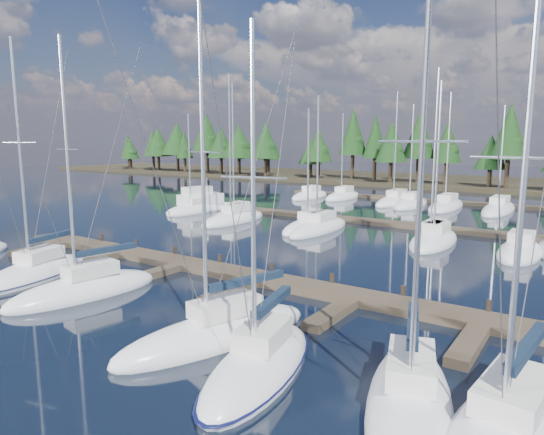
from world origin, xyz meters
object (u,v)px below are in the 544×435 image
Objects in this scene: front_sailboat_6 at (507,434)px; motor_yacht_left at (201,206)px; front_sailboat_3 at (217,333)px; front_sailboat_1 at (36,273)px; front_sailboat_2 at (85,290)px; front_sailboat_4 at (259,366)px; front_sailboat_5 at (410,403)px; main_dock at (256,281)px.

front_sailboat_6 reaches higher than motor_yacht_left.
front_sailboat_3 is at bearing 175.60° from front_sailboat_6.
front_sailboat_1 reaches higher than front_sailboat_2.
front_sailboat_2 reaches higher than front_sailboat_4.
front_sailboat_2 is 0.94× the size of front_sailboat_5.
front_sailboat_5 is (11.52, -7.94, 0.10)m from main_dock.
front_sailboat_1 is 14.93m from front_sailboat_3.
front_sailboat_1 is 0.98× the size of front_sailboat_5.
front_sailboat_6 is (20.59, -1.36, -0.01)m from front_sailboat_2.
front_sailboat_3 is at bearing -3.47° from front_sailboat_1.
front_sailboat_3 is 8.33m from front_sailboat_5.
front_sailboat_5 is at bearing -5.54° from front_sailboat_3.
front_sailboat_6 is (2.70, -0.04, -0.02)m from front_sailboat_5.
front_sailboat_3 is (14.90, -0.90, 0.00)m from front_sailboat_1.
front_sailboat_3 is at bearing 156.11° from front_sailboat_4.
front_sailboat_1 is 1.04× the size of front_sailboat_3.
front_sailboat_3 is (3.23, -7.13, 0.09)m from main_dock.
motor_yacht_left is at bearing 112.19° from front_sailboat_1.
motor_yacht_left is at bearing 142.66° from front_sailboat_6.
front_sailboat_3 reaches higher than main_dock.
main_dock is 9.18m from front_sailboat_2.
front_sailboat_2 is (5.30, -0.39, 0.00)m from front_sailboat_1.
front_sailboat_3 is 3.38m from front_sailboat_4.
front_sailboat_2 is 1.44× the size of motor_yacht_left.
front_sailboat_6 reaches higher than front_sailboat_4.
front_sailboat_3 is (9.60, -0.52, -0.00)m from front_sailboat_2.
front_sailboat_1 is 1.03× the size of front_sailboat_6.
front_sailboat_4 is at bearing -7.20° from front_sailboat_1.
front_sailboat_4 is 5.23m from front_sailboat_5.
front_sailboat_4 is at bearing -176.21° from front_sailboat_6.
front_sailboat_6 is (25.89, -1.75, -0.01)m from front_sailboat_1.
front_sailboat_1 reaches higher than front_sailboat_6.
front_sailboat_5 reaches higher than front_sailboat_4.
main_dock is 3.03× the size of front_sailboat_1.
front_sailboat_6 is at bearing -29.29° from main_dock.
front_sailboat_1 is at bearing 176.53° from front_sailboat_3.
motor_yacht_left is (-22.33, 19.90, 0.30)m from main_dock.
front_sailboat_3 is at bearing 174.46° from front_sailboat_5.
front_sailboat_6 reaches higher than front_sailboat_2.
front_sailboat_4 is (12.69, -1.89, -0.01)m from front_sailboat_2.
front_sailboat_5 is at bearing 179.11° from front_sailboat_6.
front_sailboat_6 is (7.90, 0.52, 0.00)m from front_sailboat_4.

